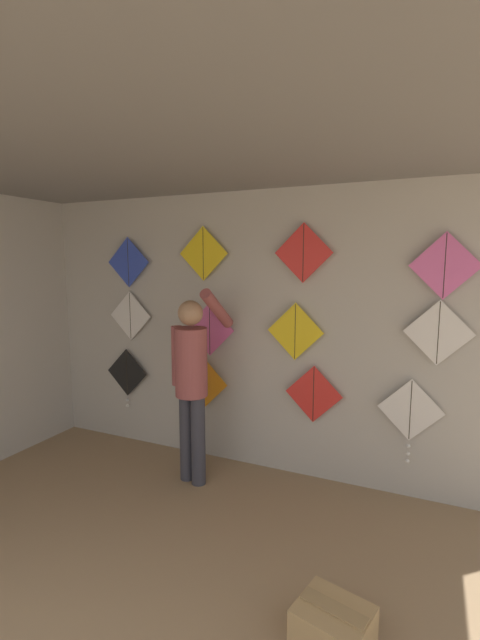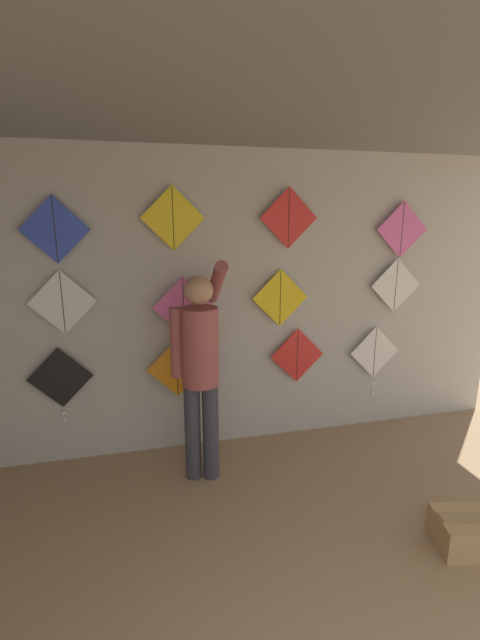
{
  "view_description": "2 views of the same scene",
  "coord_description": "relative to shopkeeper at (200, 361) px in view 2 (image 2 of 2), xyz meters",
  "views": [
    {
      "loc": [
        1.59,
        -0.02,
        2.12
      ],
      "look_at": [
        -0.04,
        3.61,
        1.57
      ],
      "focal_mm": 24.0,
      "sensor_mm": 36.0,
      "label": 1
    },
    {
      "loc": [
        -0.89,
        0.07,
        2.21
      ],
      "look_at": [
        -0.02,
        3.61,
        1.32
      ],
      "focal_mm": 24.0,
      "sensor_mm": 36.0,
      "label": 2
    }
  ],
  "objects": [
    {
      "name": "kite_11",
      "position": [
        2.1,
        0.48,
        1.02
      ],
      "size": [
        0.55,
        0.01,
        0.55
      ],
      "color": "pink"
    },
    {
      "name": "kite_9",
      "position": [
        -0.13,
        0.48,
        1.14
      ],
      "size": [
        0.55,
        0.01,
        0.55
      ],
      "color": "yellow"
    },
    {
      "name": "shopkeeper",
      "position": [
        0.0,
        0.0,
        0.0
      ],
      "size": [
        0.47,
        0.61,
        1.88
      ],
      "rotation": [
        0.0,
        0.0,
        -0.23
      ],
      "color": "#383842",
      "rests_on": "ground"
    },
    {
      "name": "kite_5",
      "position": [
        -0.07,
        0.48,
        0.36
      ],
      "size": [
        0.55,
        0.01,
        0.55
      ],
      "color": "pink"
    },
    {
      "name": "kite_3",
      "position": [
        1.91,
        0.48,
        -0.26
      ],
      "size": [
        0.55,
        0.04,
        0.76
      ],
      "color": "white"
    },
    {
      "name": "kite_8",
      "position": [
        -1.09,
        0.48,
        1.05
      ],
      "size": [
        0.55,
        0.01,
        0.55
      ],
      "color": "blue"
    },
    {
      "name": "kite_1",
      "position": [
        -0.14,
        0.48,
        -0.22
      ],
      "size": [
        0.55,
        0.01,
        0.55
      ],
      "color": "orange"
    },
    {
      "name": "cardboard_box",
      "position": [
        1.62,
        -1.25,
        -0.94
      ],
      "size": [
        0.46,
        0.42,
        0.24
      ],
      "rotation": [
        0.0,
        0.0,
        -0.24
      ],
      "color": "tan",
      "rests_on": "ground"
    },
    {
      "name": "kite_10",
      "position": [
        0.92,
        0.48,
        1.14
      ],
      "size": [
        0.55,
        0.01,
        0.55
      ],
      "color": "red"
    },
    {
      "name": "kite_4",
      "position": [
        -1.08,
        0.48,
        0.44
      ],
      "size": [
        0.55,
        0.01,
        0.55
      ],
      "color": "white"
    },
    {
      "name": "kite_7",
      "position": [
        2.09,
        0.48,
        0.47
      ],
      "size": [
        0.55,
        0.01,
        0.55
      ],
      "color": "white"
    },
    {
      "name": "kite_0",
      "position": [
        -1.16,
        0.48,
        -0.25
      ],
      "size": [
        0.55,
        0.04,
        0.69
      ],
      "color": "black"
    },
    {
      "name": "back_panel",
      "position": [
        0.42,
        0.57,
        0.34
      ],
      "size": [
        5.83,
        0.06,
        2.8
      ],
      "primitive_type": "cube",
      "color": "#BCB7AD",
      "rests_on": "ground"
    },
    {
      "name": "kite_2",
      "position": [
        1.04,
        0.48,
        -0.19
      ],
      "size": [
        0.55,
        0.01,
        0.55
      ],
      "color": "red"
    },
    {
      "name": "ceiling_slab",
      "position": [
        0.42,
        -1.41,
        1.76
      ],
      "size": [
        5.83,
        4.71,
        0.04
      ],
      "primitive_type": "cube",
      "color": "gray"
    },
    {
      "name": "kite_6",
      "position": [
        0.85,
        0.48,
        0.4
      ],
      "size": [
        0.55,
        0.01,
        0.55
      ],
      "color": "yellow"
    }
  ]
}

